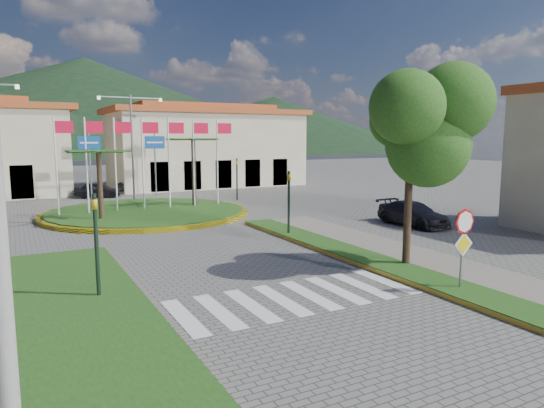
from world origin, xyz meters
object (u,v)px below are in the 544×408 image
deciduous_tree (411,127)px  car_dark_a (98,190)px  roundabout_island (147,212)px  stop_sign (463,236)px  car_dark_b (139,185)px  car_side_right (413,214)px

deciduous_tree → car_dark_a: (-6.81, 27.50, -4.57)m
roundabout_island → stop_sign: roundabout_island is taller
roundabout_island → car_dark_a: 10.59m
car_dark_b → car_side_right: car_side_right is taller
deciduous_tree → car_side_right: (6.50, 6.31, -4.52)m
stop_sign → car_dark_a: 31.19m
stop_sign → car_side_right: bearing=52.8°
deciduous_tree → car_dark_a: size_ratio=1.91×
stop_sign → roundabout_island: bearing=103.7°
deciduous_tree → car_dark_b: bearing=95.6°
deciduous_tree → car_dark_a: bearing=103.9°
roundabout_island → car_dark_b: (2.54, 12.93, 0.44)m
stop_sign → car_dark_a: stop_sign is taller
stop_sign → car_dark_a: size_ratio=0.74×
deciduous_tree → car_dark_b: (-2.96, 29.93, -4.56)m
deciduous_tree → roundabout_island: bearing=107.9°
stop_sign → car_side_right: size_ratio=0.59×
roundabout_island → deciduous_tree: size_ratio=1.87×
stop_sign → car_dark_b: stop_sign is taller
stop_sign → car_side_right: 11.79m
stop_sign → deciduous_tree: bearing=78.8°
stop_sign → deciduous_tree: 4.59m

